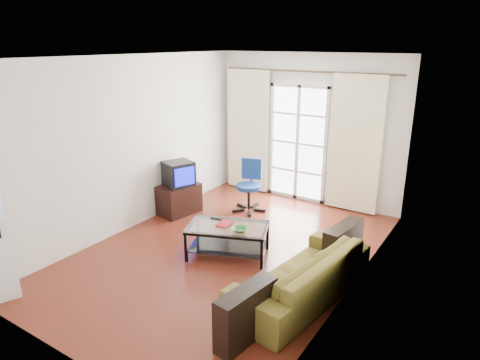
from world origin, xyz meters
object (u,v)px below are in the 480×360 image
task_chair (249,196)px  sofa (302,274)px  tv_stand (179,199)px  crt_tv (178,173)px  coffee_table (228,237)px

task_chair → sofa: bearing=-63.1°
sofa → tv_stand: 3.14m
tv_stand → crt_tv: crt_tv is taller
coffee_table → task_chair: bearing=111.8°
sofa → tv_stand: size_ratio=2.96×
sofa → task_chair: 2.77m
coffee_table → crt_tv: bearing=152.5°
crt_tv → task_chair: size_ratio=0.63×
sofa → task_chair: task_chair is taller
tv_stand → crt_tv: 0.47m
sofa → crt_tv: bearing=-104.6°
crt_tv → tv_stand: bearing=-83.5°
coffee_table → tv_stand: 1.80m
coffee_table → tv_stand: size_ratio=1.78×
sofa → coffee_table: size_ratio=1.66×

